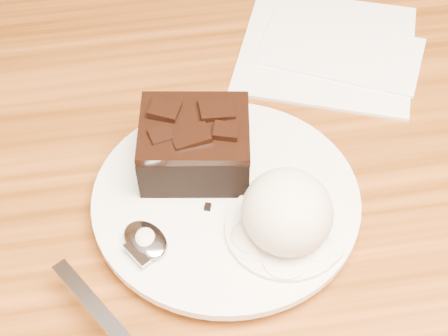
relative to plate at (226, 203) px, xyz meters
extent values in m
cylinder|color=white|center=(0.00, 0.00, 0.00)|extent=(0.21, 0.21, 0.02)
cube|color=black|center=(-0.02, 0.04, 0.03)|extent=(0.10, 0.09, 0.04)
ellipsoid|color=silver|center=(0.04, -0.04, 0.03)|extent=(0.07, 0.07, 0.06)
cylinder|color=#EEE5CF|center=(0.04, -0.04, 0.01)|extent=(0.09, 0.09, 0.00)
cube|color=white|center=(0.13, 0.18, -0.01)|extent=(0.22, 0.22, 0.01)
cube|color=black|center=(-0.02, -0.01, 0.01)|extent=(0.01, 0.01, 0.00)
cube|color=black|center=(-0.03, 0.01, 0.01)|extent=(0.01, 0.01, 0.00)
camera|label=1|loc=(-0.06, -0.34, 0.44)|focal=56.15mm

